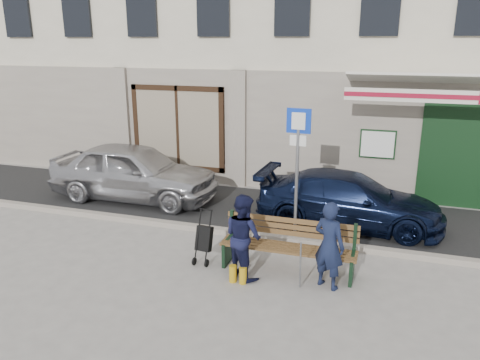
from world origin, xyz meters
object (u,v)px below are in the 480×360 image
at_px(car_navy, 349,200).
at_px(man, 329,245).
at_px(car_silver, 134,172).
at_px(parking_sign, 298,152).
at_px(woman, 243,236).
at_px(stroller, 204,240).
at_px(bench, 285,247).

height_order(car_navy, man, man).
distance_m(car_silver, parking_sign, 4.66).
relative_size(car_navy, man, 2.70).
xyz_separation_m(woman, stroller, (-0.85, 0.29, -0.31)).
distance_m(parking_sign, woman, 2.37).
bearing_deg(car_navy, car_silver, 91.16).
relative_size(parking_sign, bench, 1.11).
bearing_deg(car_navy, woman, 155.52).
bearing_deg(parking_sign, car_silver, 170.92).
relative_size(woman, stroller, 1.50).
relative_size(car_silver, parking_sign, 1.61).
distance_m(car_navy, stroller, 3.56).
bearing_deg(man, car_silver, -4.69).
bearing_deg(bench, parking_sign, 95.23).
distance_m(woman, stroller, 0.95).
bearing_deg(man, parking_sign, -39.85).
bearing_deg(bench, stroller, -175.87).
relative_size(car_silver, stroller, 4.35).
bearing_deg(man, car_navy, -66.44).
distance_m(car_silver, stroller, 4.16).
distance_m(car_navy, bench, 2.70).
height_order(parking_sign, stroller, parking_sign).
xyz_separation_m(car_navy, bench, (-0.86, -2.55, -0.13)).
relative_size(car_navy, woman, 2.71).
xyz_separation_m(car_navy, parking_sign, (-1.01, -0.89, 1.21)).
bearing_deg(car_navy, man, -178.62).
bearing_deg(man, stroller, 19.04).
bearing_deg(bench, man, -23.26).
xyz_separation_m(car_navy, woman, (-1.51, -2.95, 0.16)).
relative_size(man, woman, 1.00).
bearing_deg(parking_sign, woman, -99.59).
xyz_separation_m(car_silver, stroller, (3.06, -2.80, -0.30)).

